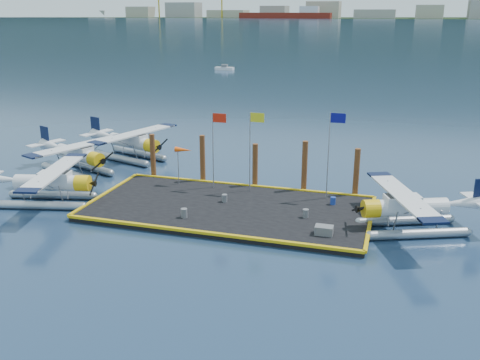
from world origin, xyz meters
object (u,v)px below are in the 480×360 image
object	(u,v)px
piling_4	(356,174)
flagpole_red	(215,139)
drum_2	(306,213)
windsock	(183,151)
seaplane_a	(50,185)
drum_0	(225,198)
piling_3	(304,168)
seaplane_d	(408,210)
drum_3	(184,213)
seaplane_b	(78,157)
flagpole_blue	(332,143)
flagpole_yellow	(252,140)
crate	(324,230)
piling_2	(255,167)
piling_0	(153,157)
drum_4	(333,201)
seaplane_c	(132,144)
piling_1	(203,160)

from	to	relation	value
piling_4	flagpole_red	bearing A→B (deg)	-171.57
drum_2	windsock	bearing A→B (deg)	157.97
seaplane_a	drum_2	distance (m)	19.01
drum_0	piling_3	distance (m)	7.00
seaplane_d	drum_3	world-z (taller)	seaplane_d
seaplane_b	flagpole_blue	world-z (taller)	flagpole_blue
seaplane_d	flagpole_red	xyz separation A→B (m)	(-14.59, 3.94, 2.87)
seaplane_a	flagpole_yellow	bearing A→B (deg)	100.92
drum_0	flagpole_red	distance (m)	5.05
crate	flagpole_yellow	bearing A→B (deg)	133.84
drum_2	piling_2	world-z (taller)	piling_2
drum_2	windsock	size ratio (longest dim) A/B	0.19
crate	piling_3	size ratio (longest dim) A/B	0.26
drum_2	flagpole_red	world-z (taller)	flagpole_red
crate	flagpole_red	world-z (taller)	flagpole_red
drum_3	piling_4	size ratio (longest dim) A/B	0.16
seaplane_a	seaplane_b	bearing A→B (deg)	-174.90
piling_3	piling_0	bearing A→B (deg)	180.00
drum_0	drum_2	size ratio (longest dim) A/B	0.98
seaplane_a	crate	bearing A→B (deg)	75.04
flagpole_yellow	seaplane_a	bearing A→B (deg)	-156.24
crate	drum_0	bearing A→B (deg)	153.67
drum_4	flagpole_blue	bearing A→B (deg)	110.71
flagpole_yellow	seaplane_c	bearing A→B (deg)	153.89
crate	seaplane_b	bearing A→B (deg)	160.27
drum_2	piling_1	xyz separation A→B (m)	(-9.69, 5.94, 1.41)
drum_2	piling_2	xyz separation A→B (m)	(-5.19, 5.94, 1.21)
piling_3	piling_2	bearing A→B (deg)	180.00
piling_1	piling_2	bearing A→B (deg)	0.00
piling_3	flagpole_blue	bearing A→B (deg)	-36.07
seaplane_d	piling_0	bearing A→B (deg)	52.94
seaplane_d	drum_3	xyz separation A→B (m)	(-14.56, -2.79, -0.81)
drum_4	piling_3	bearing A→B (deg)	133.29
piling_3	drum_2	bearing A→B (deg)	-78.62
seaplane_b	drum_2	xyz separation A→B (m)	(21.32, -5.68, -0.88)
seaplane_c	flagpole_red	xyz separation A→B (m)	(10.89, -6.80, 2.80)
windsock	crate	bearing A→B (deg)	-29.16
seaplane_b	crate	world-z (taller)	seaplane_b
piling_1	piling_4	distance (m)	12.50
flagpole_red	flagpole_yellow	distance (m)	3.00
seaplane_d	drum_3	bearing A→B (deg)	78.69
flagpole_red	piling_2	size ratio (longest dim) A/B	1.58
drum_2	piling_0	world-z (taller)	piling_0
seaplane_c	piling_1	world-z (taller)	piling_1
drum_2	piling_0	xyz separation A→B (m)	(-14.19, 5.94, 1.31)
seaplane_a	seaplane_b	distance (m)	7.85
crate	piling_4	bearing A→B (deg)	82.04
seaplane_b	drum_4	size ratio (longest dim) A/B	18.01
piling_4	seaplane_d	bearing A→B (deg)	-55.58
flagpole_yellow	piling_3	xyz separation A→B (m)	(3.80, 1.60, -2.36)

